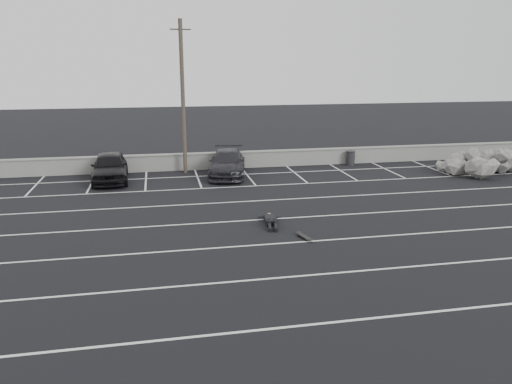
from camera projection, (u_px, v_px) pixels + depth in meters
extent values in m
plane|color=black|center=(277.00, 244.00, 18.84)|extent=(120.00, 120.00, 0.00)
cube|color=gray|center=(226.00, 161.00, 31.99)|extent=(50.00, 0.35, 1.00)
cube|color=gray|center=(225.00, 153.00, 31.86)|extent=(50.00, 0.45, 0.08)
cube|color=silver|center=(330.00, 323.00, 13.15)|extent=(36.00, 0.10, 0.01)
cube|color=silver|center=(298.00, 276.00, 15.99)|extent=(36.00, 0.10, 0.01)
cube|color=silver|center=(277.00, 244.00, 18.84)|extent=(36.00, 0.10, 0.01)
cube|color=silver|center=(260.00, 220.00, 21.68)|extent=(36.00, 0.10, 0.01)
cube|color=silver|center=(248.00, 201.00, 24.53)|extent=(36.00, 0.10, 0.01)
cube|color=silver|center=(238.00, 187.00, 27.37)|extent=(36.00, 0.10, 0.01)
cube|color=silver|center=(230.00, 175.00, 30.22)|extent=(36.00, 0.10, 0.01)
cube|color=silver|center=(36.00, 185.00, 27.67)|extent=(0.10, 5.00, 0.01)
cube|color=silver|center=(92.00, 183.00, 28.23)|extent=(0.10, 5.00, 0.01)
cube|color=silver|center=(146.00, 180.00, 28.80)|extent=(0.10, 5.00, 0.01)
cube|color=silver|center=(198.00, 178.00, 29.37)|extent=(0.10, 5.00, 0.01)
cube|color=silver|center=(248.00, 176.00, 29.93)|extent=(0.10, 5.00, 0.01)
cube|color=silver|center=(296.00, 174.00, 30.50)|extent=(0.10, 5.00, 0.01)
cube|color=silver|center=(342.00, 172.00, 31.07)|extent=(0.10, 5.00, 0.01)
cube|color=silver|center=(387.00, 170.00, 31.63)|extent=(0.10, 5.00, 0.01)
cube|color=silver|center=(430.00, 168.00, 32.20)|extent=(0.10, 5.00, 0.01)
imported|color=black|center=(110.00, 167.00, 28.52)|extent=(2.18, 4.94, 1.65)
imported|color=black|center=(227.00, 163.00, 29.90)|extent=(3.00, 5.44, 1.49)
cylinder|color=#4C4238|center=(183.00, 98.00, 29.71)|extent=(0.24, 0.24, 9.06)
cube|color=#4C4238|center=(180.00, 29.00, 28.71)|extent=(1.21, 0.08, 0.08)
cylinder|color=#252527|center=(351.00, 158.00, 33.05)|extent=(0.65, 0.65, 0.88)
cylinder|color=#252527|center=(351.00, 151.00, 32.93)|extent=(0.72, 0.72, 0.05)
cube|color=black|center=(305.00, 236.00, 19.36)|extent=(0.42, 0.86, 0.02)
cube|color=#252527|center=(301.00, 235.00, 19.61)|extent=(0.18, 0.10, 0.04)
cube|color=#252527|center=(308.00, 240.00, 19.13)|extent=(0.18, 0.10, 0.04)
cylinder|color=black|center=(299.00, 236.00, 19.57)|extent=(0.05, 0.07, 0.06)
cylinder|color=black|center=(303.00, 235.00, 19.66)|extent=(0.05, 0.07, 0.06)
cylinder|color=black|center=(306.00, 241.00, 19.09)|extent=(0.05, 0.07, 0.06)
cylinder|color=black|center=(311.00, 240.00, 19.18)|extent=(0.05, 0.07, 0.06)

